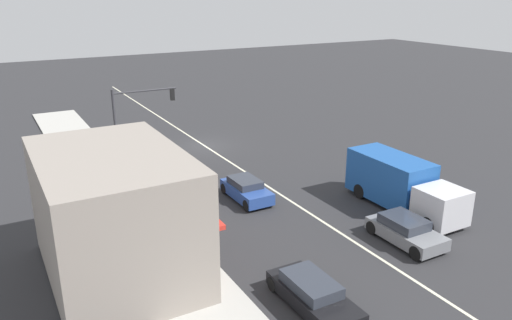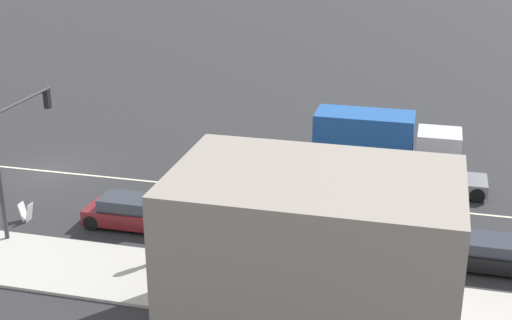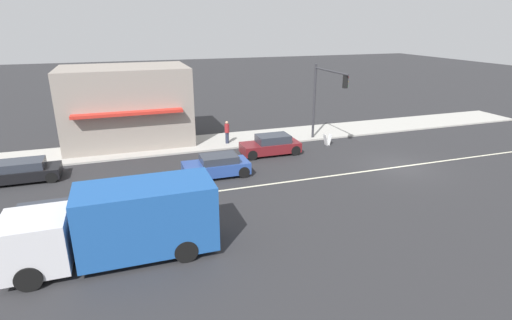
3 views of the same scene
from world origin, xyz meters
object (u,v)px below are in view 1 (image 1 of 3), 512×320
at_px(suv_grey, 406,230).
at_px(sedan_maroon, 176,175).
at_px(pedestrian, 138,190).
at_px(warning_aframe_sign, 144,159).
at_px(coupe_blue, 246,190).
at_px(suv_black, 313,294).
at_px(delivery_truck, 401,184).
at_px(traffic_signal_main, 135,114).

distance_m(suv_grey, sedan_maroon, 14.95).
bearing_deg(pedestrian, suv_grey, 133.65).
xyz_separation_m(warning_aframe_sign, sedan_maroon, (-0.64, 4.69, 0.23)).
xyz_separation_m(coupe_blue, sedan_maroon, (2.80, -4.48, 0.02)).
bearing_deg(suv_black, delivery_truck, -151.25).
bearing_deg(delivery_truck, suv_grey, 49.50).
bearing_deg(sedan_maroon, suv_black, 90.00).
bearing_deg(suv_grey, sedan_maroon, -61.20).
bearing_deg(sedan_maroon, delivery_truck, 135.52).
bearing_deg(pedestrian, coupe_blue, 159.41).
bearing_deg(suv_black, pedestrian, -76.43).
distance_m(traffic_signal_main, pedestrian, 7.58).
xyz_separation_m(suv_black, suv_grey, (-7.20, -2.21, 0.04)).
relative_size(pedestrian, warning_aframe_sign, 1.99).
height_order(traffic_signal_main, suv_grey, traffic_signal_main).
distance_m(pedestrian, suv_black, 13.44).
bearing_deg(coupe_blue, suv_grey, 117.05).
bearing_deg(warning_aframe_sign, traffic_signal_main, 25.13).
bearing_deg(traffic_signal_main, coupe_blue, 113.70).
relative_size(pedestrian, suv_grey, 0.42).
distance_m(suv_black, coupe_blue, 11.18).
xyz_separation_m(pedestrian, delivery_truck, (-13.15, 7.57, 0.47)).
height_order(delivery_truck, suv_black, delivery_truck).
distance_m(pedestrian, delivery_truck, 15.19).
xyz_separation_m(warning_aframe_sign, delivery_truck, (-10.64, 14.51, 1.04)).
xyz_separation_m(traffic_signal_main, suv_grey, (-8.32, 17.56, -3.26)).
relative_size(pedestrian, sedan_maroon, 0.42).
relative_size(traffic_signal_main, pedestrian, 3.36).
bearing_deg(suv_grey, coupe_blue, -62.95).
bearing_deg(traffic_signal_main, suv_black, 93.26).
xyz_separation_m(suv_black, sedan_maroon, (-0.00, -15.31, 0.06)).
relative_size(suv_black, coupe_blue, 1.17).
bearing_deg(delivery_truck, suv_black, 28.75).
bearing_deg(suv_black, traffic_signal_main, -86.74).
height_order(suv_black, sedan_maroon, sedan_maroon).
distance_m(coupe_blue, sedan_maroon, 5.28).
relative_size(traffic_signal_main, suv_black, 1.25).
bearing_deg(coupe_blue, warning_aframe_sign, -69.45).
relative_size(traffic_signal_main, warning_aframe_sign, 6.69).
bearing_deg(traffic_signal_main, sedan_maroon, 104.15).
bearing_deg(coupe_blue, traffic_signal_main, -66.30).
relative_size(traffic_signal_main, delivery_truck, 0.75).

